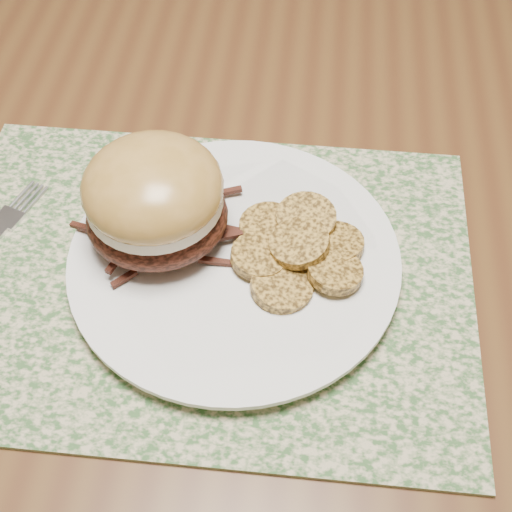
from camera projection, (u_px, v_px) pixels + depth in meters
The scene contains 6 objects.
ground at pixel (226, 448), 1.29m from camera, with size 3.50×3.50×0.00m, color brown.
dining_table at pixel (205, 197), 0.76m from camera, with size 1.50×0.90×0.75m.
placemat at pixel (203, 275), 0.60m from camera, with size 0.45×0.33×0.00m, color #3B6332.
dinner_plate at pixel (234, 261), 0.60m from camera, with size 0.26×0.26×0.02m, color white.
pork_sandwich at pixel (155, 200), 0.57m from camera, with size 0.14×0.13×0.09m.
roasted_potatoes at pixel (297, 248), 0.58m from camera, with size 0.12×0.13×0.03m.
Camera 1 is at (0.11, -0.51, 1.23)m, focal length 50.00 mm.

